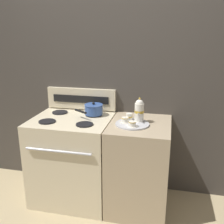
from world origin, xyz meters
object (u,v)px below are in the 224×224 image
(teacup_right, at_px, (132,124))
(creamer_jug, at_px, (129,117))
(teacup_left, at_px, (125,120))
(saucepan, at_px, (93,109))
(stove, at_px, (73,158))
(teapot, at_px, (139,110))
(serving_tray, at_px, (132,124))

(teacup_right, relative_size, creamer_jug, 1.60)
(teacup_left, distance_m, creamer_jug, 0.09)
(creamer_jug, bearing_deg, saucepan, 165.40)
(stove, relative_size, teacup_right, 8.73)
(teapot, height_order, teacup_left, teapot)
(saucepan, relative_size, teacup_left, 2.85)
(teapot, distance_m, teacup_right, 0.19)
(stove, bearing_deg, teacup_left, -3.99)
(serving_tray, xyz_separation_m, teapot, (0.05, 0.08, 0.11))
(serving_tray, height_order, creamer_jug, creamer_jug)
(teacup_left, bearing_deg, creamer_jug, 72.96)
(saucepan, height_order, teacup_left, saucepan)
(creamer_jug, bearing_deg, teapot, -11.94)
(teacup_left, bearing_deg, stove, 176.01)
(serving_tray, bearing_deg, teapot, 55.06)
(saucepan, xyz_separation_m, serving_tray, (0.44, -0.20, -0.06))
(serving_tray, distance_m, teacup_right, 0.09)
(saucepan, distance_m, teapot, 0.51)
(saucepan, bearing_deg, teacup_left, -27.33)
(teapot, xyz_separation_m, teacup_left, (-0.12, -0.07, -0.08))
(stove, distance_m, teapot, 0.88)
(stove, xyz_separation_m, serving_tray, (0.62, -0.05, 0.45))
(teapot, bearing_deg, teacup_right, -104.21)
(serving_tray, relative_size, teapot, 1.37)
(stove, bearing_deg, serving_tray, -4.43)
(teapot, bearing_deg, serving_tray, -124.94)
(creamer_jug, bearing_deg, serving_tray, -64.51)
(serving_tray, bearing_deg, saucepan, 155.60)
(stove, height_order, teapot, teapot)
(saucepan, height_order, teacup_right, saucepan)
(teacup_right, distance_m, creamer_jug, 0.19)
(stove, distance_m, creamer_jug, 0.76)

